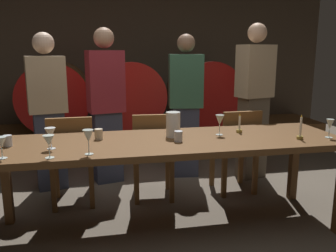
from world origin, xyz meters
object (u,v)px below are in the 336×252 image
at_px(wine_barrel_right, 202,92).
at_px(wine_glass_left, 50,134).
at_px(wine_glass_right, 220,121).
at_px(cup_left, 7,141).
at_px(guest_center_right, 185,105).
at_px(wine_glass_center_right, 88,137).
at_px(wine_barrel_center, 129,94).
at_px(guest_far_left, 48,111).
at_px(wine_glass_far_right, 330,125).
at_px(chair_right, 237,147).
at_px(candle_left, 239,128).
at_px(wine_glass_far_left, 1,143).
at_px(wine_barrel_left, 56,96).
at_px(guest_center_left, 106,105).
at_px(dining_table, 169,148).
at_px(cup_center, 99,134).
at_px(chair_center, 153,152).
at_px(pitcher, 173,124).
at_px(wine_glass_center_left, 49,141).
at_px(cup_right, 178,136).
at_px(guest_far_right, 254,101).
at_px(chair_left, 72,157).
at_px(candle_right, 300,132).

xyz_separation_m(wine_barrel_right, wine_glass_left, (-1.87, -2.43, 0.02)).
distance_m(wine_glass_right, cup_left, 1.66).
distance_m(guest_center_right, wine_glass_center_right, 1.86).
relative_size(wine_barrel_center, guest_far_left, 0.57).
height_order(guest_far_left, wine_glass_far_right, guest_far_left).
bearing_deg(chair_right, candle_left, 66.52).
bearing_deg(wine_glass_far_left, wine_glass_far_right, 2.00).
bearing_deg(wine_barrel_left, guest_center_left, -60.12).
relative_size(dining_table, guest_far_left, 1.72).
xyz_separation_m(guest_center_right, cup_center, (-1.00, -1.11, -0.04)).
bearing_deg(chair_center, guest_center_right, -122.60).
height_order(dining_table, pitcher, pitcher).
distance_m(guest_far_left, wine_glass_left, 1.23).
relative_size(wine_glass_center_left, cup_right, 1.85).
bearing_deg(wine_barrel_center, guest_far_left, -128.27).
distance_m(wine_barrel_left, candle_left, 2.81).
bearing_deg(guest_far_right, wine_barrel_right, -95.99).
bearing_deg(wine_barrel_left, cup_left, -92.95).
distance_m(chair_center, guest_center_right, 0.87).
height_order(wine_barrel_center, cup_center, wine_barrel_center).
bearing_deg(wine_glass_center_left, wine_glass_center_right, 8.01).
bearing_deg(guest_center_right, guest_center_left, 8.30).
xyz_separation_m(wine_barrel_left, chair_left, (0.29, -1.74, -0.37)).
bearing_deg(cup_left, wine_barrel_center, 64.11).
bearing_deg(cup_left, wine_barrel_left, 87.05).
bearing_deg(wine_glass_center_left, guest_center_right, 49.89).
bearing_deg(wine_glass_far_left, cup_right, 9.52).
bearing_deg(candle_left, chair_right, 68.80).
distance_m(guest_center_right, wine_glass_far_right, 1.66).
height_order(wine_barrel_left, guest_center_right, guest_center_right).
relative_size(dining_table, wine_glass_far_left, 19.29).
bearing_deg(candle_right, wine_glass_center_right, -176.46).
relative_size(guest_center_left, wine_glass_right, 9.92).
height_order(candle_left, pitcher, pitcher).
bearing_deg(pitcher, cup_left, -177.77).
height_order(wine_barrel_right, cup_left, wine_barrel_right).
xyz_separation_m(wine_barrel_center, wine_glass_left, (-0.79, -2.43, 0.02)).
bearing_deg(wine_glass_center_right, wine_glass_far_left, 178.53).
xyz_separation_m(guest_far_right, cup_left, (-2.41, -0.98, -0.10)).
xyz_separation_m(dining_table, wine_glass_center_left, (-0.87, -0.33, 0.18)).
xyz_separation_m(chair_left, wine_glass_right, (1.25, -0.52, 0.40)).
height_order(wine_glass_far_left, cup_left, wine_glass_far_left).
bearing_deg(cup_right, wine_barrel_right, 68.98).
xyz_separation_m(chair_center, guest_far_right, (1.22, 0.42, 0.42)).
height_order(pitcher, cup_right, pitcher).
relative_size(chair_center, wine_glass_right, 5.13).
xyz_separation_m(wine_glass_far_left, wine_glass_left, (0.29, 0.18, 0.01)).
bearing_deg(wine_barrel_right, wine_glass_left, -127.61).
height_order(candle_left, wine_glass_far_left, candle_left).
bearing_deg(dining_table, candle_left, 11.11).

